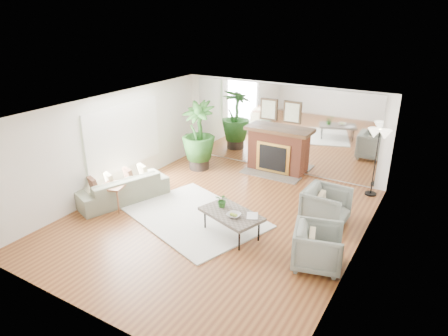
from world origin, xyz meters
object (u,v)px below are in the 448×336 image
Objects in this scene: fireplace at (276,150)px; side_table at (114,189)px; coffee_table at (231,215)px; armchair_front at (318,247)px; armchair_back at (326,207)px; potted_ficus at (198,134)px; sofa at (122,188)px; floor_lamp at (379,139)px.

fireplace reaches higher than side_table.
side_table is (-2.93, -0.36, 0.03)m from coffee_table.
armchair_front is (1.87, -0.14, -0.07)m from coffee_table.
armchair_back is 4.41m from potted_ficus.
sofa is at bearing -124.37° from fireplace.
floor_lamp is at bearing 37.51° from side_table.
coffee_table is at bearing 109.00° from sofa.
side_table reaches higher than coffee_table.
armchair_front reaches higher than side_table.
potted_ficus reaches higher than armchair_front.
sofa is (-2.45, -3.58, -0.34)m from fireplace.
fireplace reaches higher than coffee_table.
side_table is 0.32× the size of potted_ficus.
fireplace is at bearing 99.82° from coffee_table.
fireplace is 1.20× the size of floor_lamp.
potted_ficus is at bearing 134.01° from coffee_table.
coffee_table is 1.67× the size of armchair_front.
fireplace is 3.08m from armchair_back.
side_table is 0.38× the size of floor_lamp.
fireplace is at bearing 23.94° from potted_ficus.
fireplace is 0.93× the size of sofa.
coffee_table is 2.95m from side_table.
floor_lamp is at bearing 143.57° from sofa.
armchair_back is at bearing 126.76° from sofa.
side_table is 3.16m from potted_ficus.
armchair_front is at bearing 2.60° from side_table.
armchair_back reaches higher than sofa.
fireplace is 3.69m from coffee_table.
armchair_front is at bearing -56.48° from fireplace.
armchair_back is 0.53× the size of floor_lamp.
coffee_table is (0.63, -3.63, -0.19)m from fireplace.
potted_ficus is (0.28, 3.10, 0.56)m from side_table.
side_table is at bearing 114.42° from armchair_back.
floor_lamp reaches higher than side_table.
sofa reaches higher than side_table.
floor_lamp is (2.07, 3.47, 0.99)m from coffee_table.
coffee_table is 0.73× the size of potted_ficus.
sofa is 6.29m from floor_lamp.
armchair_front is at bearing -32.53° from potted_ficus.
armchair_front is (2.50, -3.78, -0.26)m from fireplace.
potted_ficus is (0.43, 2.69, 0.74)m from sofa.
armchair_back is at bearing -17.29° from potted_ficus.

